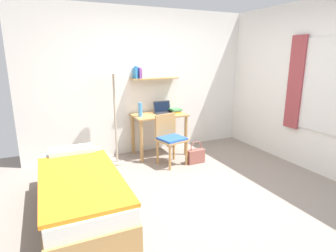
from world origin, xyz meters
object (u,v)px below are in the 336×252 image
desk_chair (170,137)px  book_stack (175,110)px  standing_lamp (113,71)px  water_bottle (140,110)px  desk (159,122)px  bed (80,192)px  laptop (163,110)px  handbag (196,156)px

desk_chair → book_stack: bearing=55.8°
standing_lamp → book_stack: size_ratio=7.90×
water_bottle → desk: bearing=7.1°
standing_lamp → water_bottle: 0.81m
bed → water_bottle: size_ratio=8.21×
laptop → handbag: 1.04m
desk → handbag: 0.92m
water_bottle → book_stack: bearing=3.6°
standing_lamp → handbag: bearing=-23.8°
standing_lamp → book_stack: bearing=6.8°
book_stack → desk: bearing=179.8°
desk_chair → bed: bearing=-150.3°
bed → desk_chair: 1.82m
desk → book_stack: book_stack is taller
desk_chair → standing_lamp: (-0.81, 0.38, 1.07)m
water_bottle → handbag: water_bottle is taller
book_stack → desk_chair: bearing=-124.2°
book_stack → laptop: bearing=165.7°
laptop → water_bottle: size_ratio=1.38×
standing_lamp → bed: bearing=-120.8°
bed → laptop: laptop is taller
desk → desk_chair: 0.54m
water_bottle → laptop: bearing=12.3°
desk → water_bottle: (-0.37, -0.05, 0.27)m
standing_lamp → desk_chair: bearing=-25.0°
handbag → standing_lamp: bearing=156.2°
bed → book_stack: (1.92, 1.41, 0.56)m
bed → desk: bearing=41.6°
desk_chair → book_stack: 0.70m
bed → desk: (1.59, 1.41, 0.37)m
laptop → water_bottle: bearing=-167.7°
laptop → bed: bearing=-139.1°
desk → standing_lamp: bearing=-170.5°
laptop → handbag: (0.29, -0.73, -0.68)m
bed → standing_lamp: 1.97m
desk → book_stack: size_ratio=4.30×
desk_chair → handbag: bearing=-21.3°
laptop → water_bottle: 0.48m
handbag → desk: bearing=119.9°
bed → standing_lamp: standing_lamp is taller
handbag → laptop: bearing=111.4°
desk → water_bottle: water_bottle is taller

